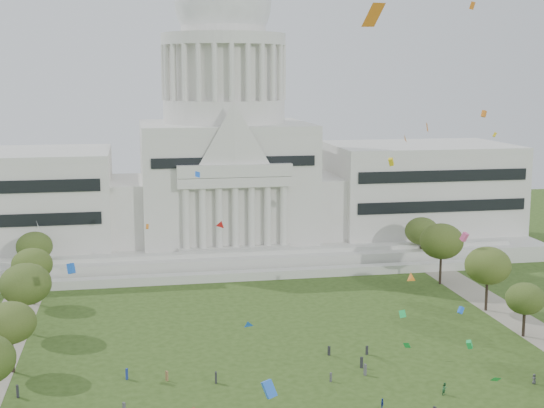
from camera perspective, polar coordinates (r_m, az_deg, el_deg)
capitol at (r=202.70m, az=-3.56°, el=2.72°), size 160.00×64.50×91.30m
row_tree_l_3 at (r=127.60m, az=-19.10°, el=-8.45°), size 8.12×8.12×11.55m
row_tree_r_3 at (r=144.44m, az=18.53°, el=-6.78°), size 7.01×7.01×9.98m
row_tree_l_4 at (r=144.83m, az=-18.07°, el=-5.76°), size 9.29×9.29×13.21m
row_tree_r_4 at (r=157.28m, az=15.95°, el=-4.48°), size 9.19×9.19×13.06m
row_tree_l_5 at (r=163.08m, az=-17.62°, el=-4.38°), size 8.33×8.33×11.85m
row_tree_r_5 at (r=174.39m, az=12.65°, el=-2.76°), size 9.82×9.82×13.96m
row_tree_l_6 at (r=180.84m, az=-17.45°, el=-3.07°), size 8.19×8.19×11.64m
row_tree_r_6 at (r=191.81m, az=11.21°, el=-2.02°), size 8.42×8.42×11.97m
person_0 at (r=125.60m, az=19.13°, el=-12.34°), size 0.76×0.91×1.59m
person_2 at (r=118.02m, az=12.89°, el=-13.41°), size 1.07×0.95×1.88m
person_10 at (r=111.82m, az=8.30°, el=-14.68°), size 0.62×1.01×1.63m
distant_crowd at (r=110.32m, az=-3.92°, el=-14.91°), size 58.10×36.94×1.94m
kite_swarm at (r=100.36m, az=6.05°, el=-1.83°), size 84.57×95.72×65.87m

